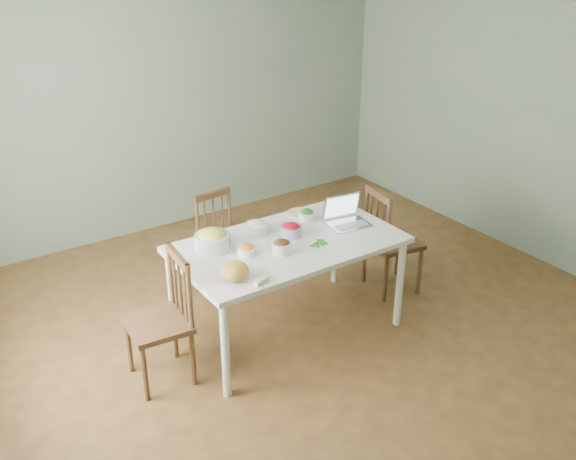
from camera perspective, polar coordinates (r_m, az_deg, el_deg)
floor at (r=5.31m, az=2.43°, el=-8.53°), size 5.00×5.00×0.00m
wall_back at (r=6.77m, az=-10.22°, el=11.29°), size 5.00×0.00×2.70m
wall_right at (r=6.44m, az=21.16°, el=9.25°), size 0.00×5.00×2.70m
dining_table at (r=5.05m, az=-0.00°, el=-5.11°), size 1.70×0.96×0.80m
chair_far at (r=5.62m, az=-5.51°, el=-1.31°), size 0.43×0.41×0.89m
chair_left at (r=4.59m, az=-11.47°, el=-7.88°), size 0.44×0.46×0.97m
chair_right at (r=5.68m, az=9.31°, el=-0.82°), size 0.48×0.49×0.96m
bread_boule at (r=4.35m, az=-4.73°, el=-3.62°), size 0.21×0.21×0.13m
butter_stick at (r=4.32m, az=-2.39°, el=-4.52°), size 0.13×0.08×0.03m
bowl_squash at (r=4.76m, az=-6.69°, el=-0.81°), size 0.32×0.32×0.15m
bowl_carrot at (r=4.67m, az=-3.65°, el=-1.76°), size 0.16×0.16×0.08m
bowl_onion at (r=4.98m, az=-2.80°, el=0.25°), size 0.24×0.24×0.10m
bowl_mushroom at (r=4.69m, az=-0.55°, el=-1.46°), size 0.18×0.18×0.10m
bowl_redpep at (r=4.94m, az=0.30°, el=0.03°), size 0.18×0.18×0.10m
bowl_broccoli at (r=5.21m, az=1.66°, el=1.38°), size 0.17×0.17×0.09m
flatbread at (r=5.31m, az=1.08°, el=1.46°), size 0.28×0.28×0.02m
basil_bunch at (r=4.83m, az=2.64°, el=-1.13°), size 0.17×0.17×0.02m
laptop at (r=5.10m, az=5.48°, el=1.53°), size 0.35×0.31×0.22m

